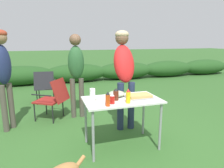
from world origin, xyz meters
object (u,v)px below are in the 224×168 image
Objects in this scene: standing_person_in_red_jacket at (3,66)px; plate_stack at (104,99)px; mustard_bottle at (128,96)px; camp_chair_near_hedge at (53,97)px; bbq_sauce_bottle at (116,94)px; standing_person_in_gray_fleece at (76,67)px; ketchup_bottle at (112,99)px; hot_sauce_bottle at (108,99)px; mixing_bowl at (117,94)px; paper_cup_stack at (92,94)px; food_tray at (139,96)px; folding_table at (122,104)px; standing_person_with_beanie at (124,67)px; camp_chair_green_behind_table at (45,85)px.

plate_stack is at bearing -95.82° from standing_person_in_red_jacket.
mustard_bottle reaches higher than camp_chair_near_hedge.
mustard_bottle is 1.13× the size of bbq_sauce_bottle.
ketchup_bottle is at bearing -77.94° from standing_person_in_gray_fleece.
mustard_bottle is at bearing 7.22° from hot_sauce_bottle.
mixing_bowl is 0.38m from paper_cup_stack.
food_tray is at bearing 35.57° from mustard_bottle.
standing_person_with_beanie is at bearing 67.31° from folding_table.
standing_person_in_red_jacket is 1.06m from camp_chair_near_hedge.
hot_sauce_bottle is 2.93m from camp_chair_green_behind_table.
standing_person_with_beanie reaches higher than camp_chair_near_hedge.
camp_chair_near_hedge reaches higher than folding_table.
standing_person_with_beanie is at bearing 88.04° from food_tray.
hot_sauce_bottle reaches higher than folding_table.
folding_table is at bearing -113.52° from camp_chair_near_hedge.
standing_person_in_red_jacket is at bearing 144.15° from bbq_sauce_bottle.
folding_table is at bearing -79.85° from mixing_bowl.
food_tray is at bearing -88.24° from standing_person_in_red_jacket.
mixing_bowl is at bearing 67.41° from bbq_sauce_bottle.
paper_cup_stack reaches higher than ketchup_bottle.
bbq_sauce_bottle is 0.10× the size of standing_person_with_beanie.
plate_stack is at bearing 176.82° from food_tray.
camp_chair_green_behind_table is at bearing 108.34° from plate_stack.
paper_cup_stack is (-0.37, -0.00, 0.03)m from mixing_bowl.
plate_stack is 1.01× the size of mixing_bowl.
hot_sauce_bottle is (-0.01, -0.24, 0.07)m from plate_stack.
mustard_bottle is 1.67m from standing_person_in_gray_fleece.
standing_person_in_red_jacket reaches higher than mustard_bottle.
standing_person_with_beanie reaches higher than folding_table.
folding_table is 0.26m from mustard_bottle.
camp_chair_green_behind_table is (-1.08, 2.40, -0.31)m from mixing_bowl.
standing_person_with_beanie is 1.03m from standing_person_in_gray_fleece.
camp_chair_green_behind_table is at bearing 121.26° from standing_person_in_gray_fleece.
standing_person_in_red_jacket is (-1.72, 1.15, 0.48)m from folding_table.
ketchup_bottle is 0.08× the size of standing_person_with_beanie.
bbq_sauce_bottle reaches higher than food_tray.
food_tray is 1.59× the size of mixing_bowl.
mustard_bottle is 0.24× the size of camp_chair_near_hedge.
standing_person_in_gray_fleece is (-0.73, 1.41, 0.28)m from food_tray.
camp_chair_near_hedge is at bearing 151.98° from standing_person_with_beanie.
paper_cup_stack is (-0.66, 0.17, 0.05)m from food_tray.
standing_person_in_gray_fleece is at bearing 104.49° from bbq_sauce_bottle.
standing_person_in_red_jacket is at bearing 139.50° from ketchup_bottle.
standing_person_in_red_jacket is at bearing 142.25° from mustard_bottle.
food_tray is 2.19× the size of bbq_sauce_bottle.
hot_sauce_bottle is at bearing -140.20° from folding_table.
standing_person_in_red_jacket is (-1.98, 1.17, 0.37)m from food_tray.
camp_chair_near_hedge reaches higher than plate_stack.
camp_chair_near_hedge is (-0.48, 0.00, -0.58)m from standing_person_in_gray_fleece.
ketchup_bottle is at bearing 43.58° from hot_sauce_bottle.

